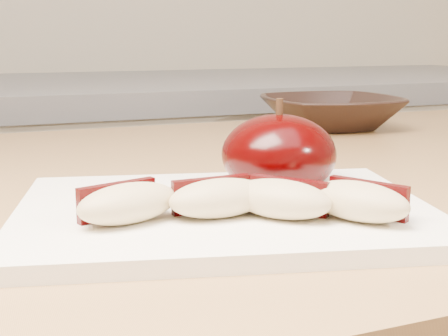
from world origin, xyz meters
name	(u,v)px	position (x,y,z in m)	size (l,w,h in m)	color
back_cabinet	(37,317)	(0.00, 1.20, 0.47)	(2.40, 0.62, 0.94)	silver
cutting_board	(224,212)	(0.06, 0.35, 0.91)	(0.27, 0.20, 0.01)	white
apple_half	(279,154)	(0.13, 0.40, 0.93)	(0.10, 0.10, 0.07)	black
apple_wedge_a	(127,203)	(-0.01, 0.34, 0.92)	(0.07, 0.05, 0.02)	tan
apple_wedge_b	(219,198)	(0.05, 0.33, 0.92)	(0.07, 0.04, 0.02)	tan
apple_wedge_c	(281,198)	(0.09, 0.31, 0.92)	(0.07, 0.07, 0.02)	tan
apple_wedge_d	(359,201)	(0.13, 0.29, 0.92)	(0.06, 0.07, 0.02)	tan
bowl	(331,112)	(0.36, 0.70, 0.92)	(0.18, 0.18, 0.04)	black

